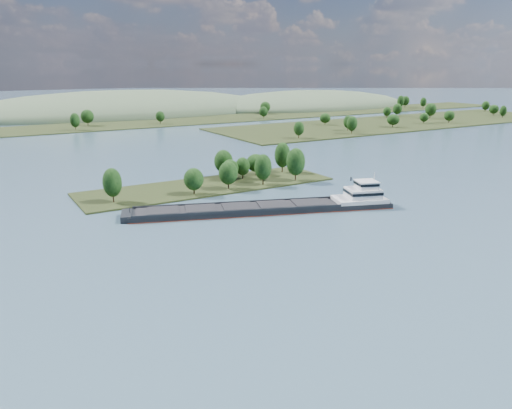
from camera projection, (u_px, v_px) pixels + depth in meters
ground at (296, 229)px, 145.68m from camera, size 1800.00×1800.00×0.00m
tree_island at (226, 175)px, 197.29m from camera, size 100.00×30.00×14.53m
right_bank at (403, 122)px, 407.34m from camera, size 320.00×90.00×14.75m
back_shoreline at (96, 126)px, 381.95m from camera, size 900.00×60.00×15.29m
hill_east at (308, 107)px, 562.87m from camera, size 260.00×140.00×36.00m
hill_west at (125, 113)px, 490.25m from camera, size 320.00×160.00×44.00m
cargo_barge at (280, 206)px, 163.35m from camera, size 86.46×38.63×11.89m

